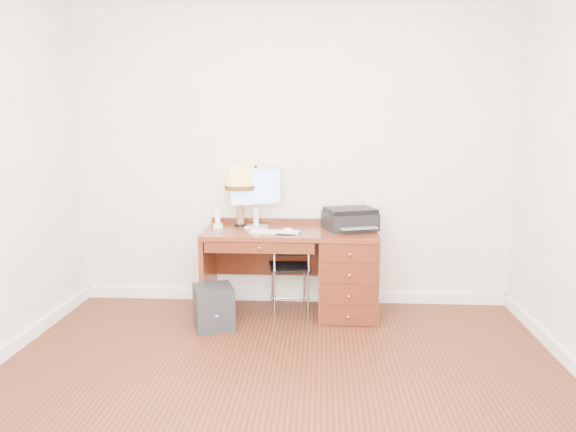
# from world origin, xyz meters

# --- Properties ---
(ground) EXTENTS (4.00, 4.00, 0.00)m
(ground) POSITION_xyz_m (0.00, 0.00, 0.00)
(ground) COLOR #3F1B0E
(ground) RESTS_ON ground
(room_shell) EXTENTS (4.00, 4.00, 4.00)m
(room_shell) POSITION_xyz_m (0.00, 0.63, 0.05)
(room_shell) COLOR white
(room_shell) RESTS_ON ground
(desk) EXTENTS (1.50, 0.67, 0.75)m
(desk) POSITION_xyz_m (0.32, 1.40, 0.41)
(desk) COLOR maroon
(desk) RESTS_ON ground
(monitor) EXTENTS (0.45, 0.21, 0.53)m
(monitor) POSITION_xyz_m (-0.31, 1.57, 1.08)
(monitor) COLOR silver
(monitor) RESTS_ON desk
(keyboard) EXTENTS (0.43, 0.17, 0.02)m
(keyboard) POSITION_xyz_m (-0.13, 1.28, 0.76)
(keyboard) COLOR white
(keyboard) RESTS_ON desk
(mouse_pad) EXTENTS (0.22, 0.22, 0.04)m
(mouse_pad) POSITION_xyz_m (-0.02, 1.27, 0.76)
(mouse_pad) COLOR black
(mouse_pad) RESTS_ON desk
(printer) EXTENTS (0.51, 0.45, 0.19)m
(printer) POSITION_xyz_m (0.52, 1.47, 0.84)
(printer) COLOR black
(printer) RESTS_ON desk
(leg_lamp) EXTENTS (0.27, 0.27, 0.56)m
(leg_lamp) POSITION_xyz_m (-0.46, 1.57, 1.16)
(leg_lamp) COLOR black
(leg_lamp) RESTS_ON desk
(phone) EXTENTS (0.10, 0.10, 0.17)m
(phone) POSITION_xyz_m (-0.65, 1.47, 0.80)
(phone) COLOR white
(phone) RESTS_ON desk
(pen_cup) EXTENTS (0.09, 0.09, 0.11)m
(pen_cup) POSITION_xyz_m (0.41, 1.50, 0.80)
(pen_cup) COLOR black
(pen_cup) RESTS_ON desk
(chair) EXTENTS (0.40, 0.40, 0.75)m
(chair) POSITION_xyz_m (-0.01, 1.44, 0.45)
(chair) COLOR black
(chair) RESTS_ON ground
(equipment_box) EXTENTS (0.39, 0.39, 0.36)m
(equipment_box) POSITION_xyz_m (-0.61, 0.99, 0.18)
(equipment_box) COLOR black
(equipment_box) RESTS_ON ground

